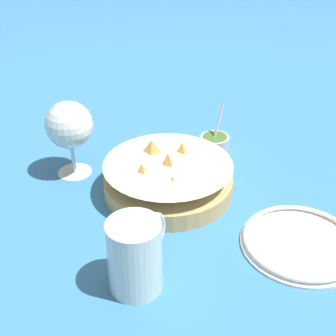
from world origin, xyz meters
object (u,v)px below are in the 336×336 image
beer_mug (136,258)px  side_plate (301,242)px  sauce_cup (215,142)px  wine_glass (69,127)px  food_basket (167,179)px

beer_mug → side_plate: 0.29m
sauce_cup → wine_glass: 0.33m
sauce_cup → wine_glass: wine_glass is taller
food_basket → wine_glass: size_ratio=1.57×
beer_mug → side_plate: bearing=-42.1°
wine_glass → side_plate: wine_glass is taller
beer_mug → food_basket: bearing=19.2°
wine_glass → side_plate: (0.01, -0.47, -0.10)m
side_plate → beer_mug: bearing=137.9°
sauce_cup → side_plate: (-0.22, -0.26, -0.01)m
sauce_cup → wine_glass: bearing=137.9°
wine_glass → beer_mug: size_ratio=1.27×
sauce_cup → side_plate: bearing=-130.4°
wine_glass → side_plate: 0.49m
food_basket → side_plate: size_ratio=1.24×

